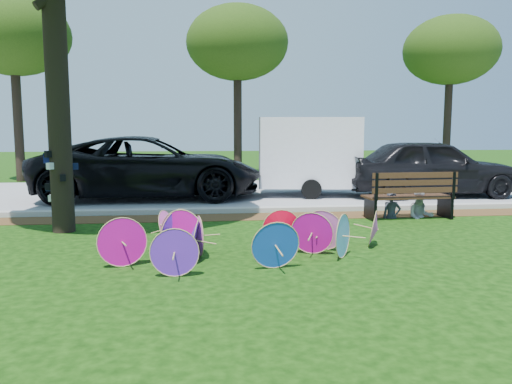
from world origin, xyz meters
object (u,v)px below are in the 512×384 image
at_px(cargo_trailer, 309,152).
at_px(parasol_pile, 244,235).
at_px(dark_pickup, 431,168).
at_px(person_right, 421,191).
at_px(park_bench, 408,195).
at_px(person_left, 392,192).
at_px(black_van, 150,168).

bearing_deg(cargo_trailer, parasol_pile, -102.54).
distance_m(dark_pickup, cargo_trailer, 3.80).
bearing_deg(person_right, cargo_trailer, 125.04).
bearing_deg(park_bench, person_left, 168.92).
xyz_separation_m(dark_pickup, cargo_trailer, (-3.72, 0.67, 0.47)).
xyz_separation_m(black_van, person_right, (6.65, -4.16, -0.30)).
bearing_deg(person_left, dark_pickup, 55.11).
height_order(parasol_pile, person_left, person_left).
xyz_separation_m(dark_pickup, person_left, (-2.68, -3.68, -0.29)).
xyz_separation_m(person_left, person_right, (0.70, 0.00, 0.03)).
distance_m(parasol_pile, dark_pickup, 9.42).
distance_m(cargo_trailer, person_left, 4.54).
distance_m(parasol_pile, park_bench, 5.16).
bearing_deg(black_van, park_bench, -123.84).
distance_m(person_left, person_right, 0.70).
bearing_deg(cargo_trailer, dark_pickup, -3.07).
bearing_deg(park_bench, black_van, 143.29).
xyz_separation_m(parasol_pile, dark_pickup, (6.42, 6.87, 0.55)).
bearing_deg(person_left, black_van, 146.25).
height_order(dark_pickup, person_left, dark_pickup).
xyz_separation_m(parasol_pile, black_van, (-2.21, 7.35, 0.58)).
relative_size(black_van, dark_pickup, 1.27).
distance_m(parasol_pile, cargo_trailer, 8.08).
distance_m(black_van, park_bench, 7.58).
bearing_deg(black_van, dark_pickup, -93.27).
bearing_deg(person_left, parasol_pile, -138.28).
height_order(black_van, dark_pickup, black_van).
xyz_separation_m(dark_pickup, person_right, (-1.98, -3.68, -0.26)).
distance_m(cargo_trailer, park_bench, 4.69).
relative_size(dark_pickup, person_right, 4.16).
bearing_deg(person_left, person_right, 1.21).
xyz_separation_m(parasol_pile, person_left, (3.74, 3.19, 0.25)).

